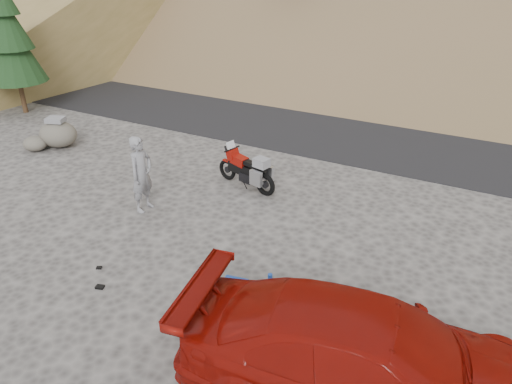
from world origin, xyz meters
TOP-DOWN VIEW (x-y plane):
  - ground at (0.00, 0.00)m, footprint 140.00×140.00m
  - road at (0.00, 9.00)m, footprint 120.00×7.00m
  - conifer_verge at (-11.00, 4.50)m, footprint 2.20×2.20m
  - motorcycle at (-0.07, 2.79)m, footprint 2.00×0.87m
  - man at (-1.81, 0.53)m, footprint 0.47×0.71m
  - boulder at (-7.03, 2.57)m, footprint 1.42×1.26m
  - small_rock at (-7.43, 1.95)m, footprint 0.81×0.74m
  - gear_blue_mat at (1.79, -1.08)m, footprint 0.48×0.25m
  - gear_bottle at (2.36, -0.76)m, footprint 0.10×0.10m
  - gear_glove_a at (-0.55, -2.42)m, footprint 0.19×0.16m
  - gear_glove_b at (-1.03, -1.94)m, footprint 0.14×0.12m
  - gear_blue_cloth at (1.48, -2.10)m, footprint 0.28×0.21m

SIDE VIEW (x-z plane):
  - ground at x=0.00m, z-range 0.00..0.00m
  - road at x=0.00m, z-range -0.03..0.03m
  - man at x=-1.81m, z-range -0.97..0.97m
  - gear_blue_cloth at x=1.48m, z-range 0.00..0.01m
  - gear_glove_b at x=-1.03m, z-range 0.00..0.04m
  - gear_glove_a at x=-0.55m, z-range 0.00..0.05m
  - gear_blue_mat at x=1.79m, z-range 0.00..0.18m
  - gear_bottle at x=2.36m, z-range 0.00..0.25m
  - small_rock at x=-7.43m, z-range 0.00..0.47m
  - boulder at x=-7.03m, z-range -0.07..0.95m
  - motorcycle at x=-0.07m, z-range -0.09..1.12m
  - conifer_verge at x=-11.00m, z-range 0.37..5.41m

